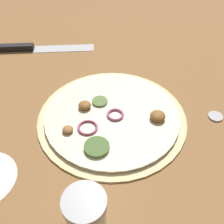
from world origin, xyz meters
name	(u,v)px	position (x,y,z in m)	size (l,w,h in m)	color
ground_plane	(112,118)	(0.00, 0.00, 0.00)	(3.00, 3.00, 0.00)	olive
pizza	(112,116)	(0.00, 0.00, 0.01)	(0.33, 0.33, 0.03)	beige
knife	(26,48)	(0.37, -0.09, 0.01)	(0.26, 0.21, 0.02)	silver
spice_jar	(86,216)	(-0.11, 0.22, 0.05)	(0.06, 0.06, 0.09)	silver
loose_cap	(216,116)	(-0.19, -0.13, 0.00)	(0.03, 0.03, 0.01)	#B2B2B7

